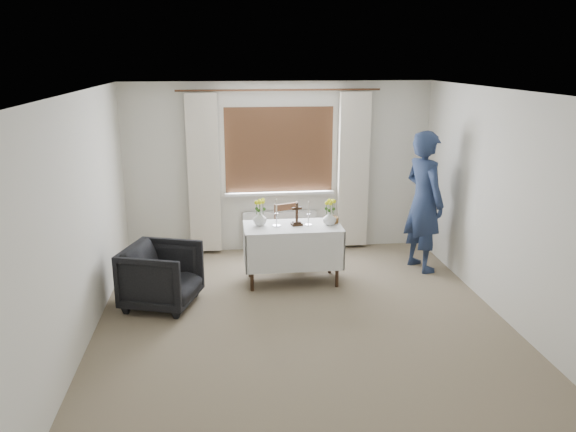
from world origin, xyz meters
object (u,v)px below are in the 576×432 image
object	(u,v)px
wooden_chair	(291,235)
wooden_cross	(297,214)
altar_table	(293,254)
armchair	(162,276)
flower_vase_right	(329,218)
flower_vase_left	(260,218)
person	(424,201)

from	to	relation	value
wooden_chair	wooden_cross	distance (m)	0.80
altar_table	armchair	bearing A→B (deg)	-161.83
wooden_chair	flower_vase_right	bearing A→B (deg)	-79.29
wooden_chair	flower_vase_left	distance (m)	0.87
wooden_cross	person	bearing A→B (deg)	-1.24
altar_table	person	world-z (taller)	person
wooden_chair	armchair	world-z (taller)	wooden_chair
armchair	wooden_cross	bearing A→B (deg)	-53.87
wooden_cross	flower_vase_left	world-z (taller)	wooden_cross
armchair	flower_vase_left	xyz separation A→B (m)	(1.20, 0.60, 0.49)
person	flower_vase_right	size ratio (longest dim) A/B	10.75
flower_vase_right	person	bearing A→B (deg)	12.29
wooden_chair	wooden_cross	bearing A→B (deg)	-111.61
altar_table	wooden_cross	size ratio (longest dim) A/B	4.19
flower_vase_left	person	bearing A→B (deg)	5.36
altar_table	wooden_chair	world-z (taller)	wooden_chair
flower_vase_left	altar_table	bearing A→B (deg)	-9.41
wooden_chair	flower_vase_left	size ratio (longest dim) A/B	4.68
altar_table	person	distance (m)	1.93
altar_table	flower_vase_right	xyz separation A→B (m)	(0.47, -0.02, 0.47)
wooden_chair	person	bearing A→B (deg)	-32.61
wooden_cross	flower_vase_right	xyz separation A→B (m)	(0.42, -0.03, -0.06)
armchair	person	size ratio (longest dim) A/B	0.42
altar_table	wooden_cross	xyz separation A→B (m)	(0.06, 0.02, 0.53)
person	flower_vase_right	xyz separation A→B (m)	(-1.35, -0.29, -0.10)
altar_table	wooden_chair	bearing A→B (deg)	84.09
armchair	person	bearing A→B (deg)	-58.74
wooden_chair	person	distance (m)	1.87
person	wooden_cross	distance (m)	1.78
person	wooden_cross	size ratio (longest dim) A/B	6.44
altar_table	person	xyz separation A→B (m)	(1.82, 0.28, 0.57)
altar_table	person	bearing A→B (deg)	8.67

